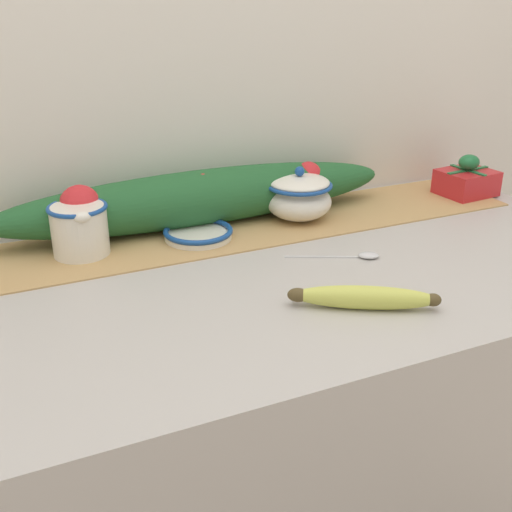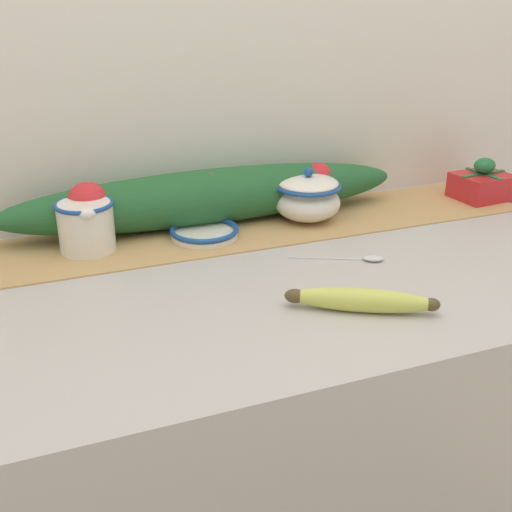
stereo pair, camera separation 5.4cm
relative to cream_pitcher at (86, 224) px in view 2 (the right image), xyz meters
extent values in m
cube|color=#B7B2AD|center=(0.25, -0.21, -0.52)|extent=(1.43, 0.67, 0.94)
cube|color=silver|center=(0.25, 0.14, 0.21)|extent=(2.23, 0.04, 2.40)
cube|color=tan|center=(0.25, 0.00, -0.05)|extent=(1.32, 0.22, 0.00)
cylinder|color=white|center=(0.00, 0.00, 0.00)|extent=(0.10, 0.10, 0.09)
torus|color=#194793|center=(0.00, 0.00, 0.04)|extent=(0.11, 0.11, 0.01)
torus|color=white|center=(0.00, 0.06, 0.00)|extent=(0.05, 0.01, 0.05)
ellipsoid|color=white|center=(0.00, -0.05, 0.04)|extent=(0.03, 0.02, 0.02)
ellipsoid|color=white|center=(0.44, 0.00, -0.01)|extent=(0.13, 0.13, 0.07)
torus|color=#194793|center=(0.44, 0.00, 0.02)|extent=(0.14, 0.14, 0.01)
ellipsoid|color=white|center=(0.44, 0.00, 0.03)|extent=(0.12, 0.12, 0.03)
sphere|color=#194793|center=(0.44, 0.00, 0.05)|extent=(0.02, 0.02, 0.02)
cylinder|color=white|center=(0.22, -0.02, -0.05)|extent=(0.13, 0.13, 0.01)
torus|color=#194793|center=(0.22, -0.02, -0.04)|extent=(0.13, 0.13, 0.01)
ellipsoid|color=#CCD156|center=(0.35, -0.39, -0.03)|extent=(0.21, 0.14, 0.04)
ellipsoid|color=brown|center=(0.26, -0.34, -0.03)|extent=(0.04, 0.04, 0.02)
ellipsoid|color=brown|center=(0.44, -0.44, -0.03)|extent=(0.03, 0.03, 0.02)
cube|color=silver|center=(0.39, -0.19, -0.05)|extent=(0.12, 0.06, 0.00)
ellipsoid|color=silver|center=(0.47, -0.23, -0.05)|extent=(0.05, 0.04, 0.01)
cube|color=red|center=(0.87, -0.02, -0.02)|extent=(0.13, 0.11, 0.06)
cube|color=#1E6B38|center=(0.87, -0.02, 0.01)|extent=(0.12, 0.02, 0.00)
cube|color=#1E6B38|center=(0.87, -0.02, 0.01)|extent=(0.02, 0.10, 0.00)
ellipsoid|color=#1E6B38|center=(0.87, -0.02, 0.03)|extent=(0.05, 0.04, 0.03)
ellipsoid|color=#235B2D|center=(0.25, 0.06, 0.01)|extent=(0.83, 0.12, 0.11)
sphere|color=red|center=(0.01, 0.04, 0.03)|extent=(0.08, 0.08, 0.08)
sphere|color=red|center=(0.25, 0.05, 0.03)|extent=(0.07, 0.07, 0.07)
sphere|color=red|center=(0.49, 0.04, 0.03)|extent=(0.06, 0.06, 0.06)
camera|label=1|loc=(-0.16, -1.10, 0.41)|focal=45.00mm
camera|label=2|loc=(-0.11, -1.12, 0.41)|focal=45.00mm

